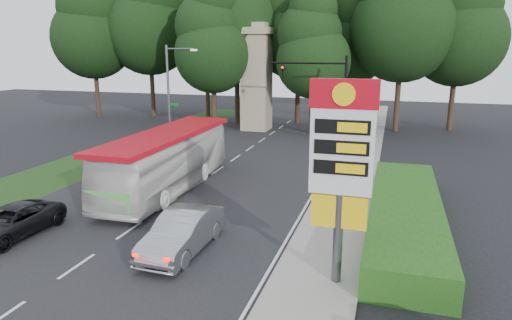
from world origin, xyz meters
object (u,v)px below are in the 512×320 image
(gas_station_pylon, at_px, (342,156))
(monument, at_px, (256,77))
(suv_charcoal, at_px, (11,222))
(transit_bus, at_px, (167,161))
(sedan_silver, at_px, (183,232))
(streetlight_signs, at_px, (171,89))
(traffic_signal_mast, at_px, (328,88))

(gas_station_pylon, bearing_deg, monument, 111.80)
(monument, bearing_deg, gas_station_pylon, -68.20)
(suv_charcoal, bearing_deg, transit_bus, 69.47)
(gas_station_pylon, distance_m, sedan_silver, 7.13)
(streetlight_signs, relative_size, transit_bus, 0.68)
(traffic_signal_mast, height_order, monument, monument)
(monument, relative_size, suv_charcoal, 2.16)
(gas_station_pylon, xyz_separation_m, transit_bus, (-10.36, 7.92, -2.81))
(traffic_signal_mast, bearing_deg, suv_charcoal, -114.70)
(gas_station_pylon, xyz_separation_m, traffic_signal_mast, (-3.52, 22.00, 0.22))
(gas_station_pylon, relative_size, streetlight_signs, 0.86)
(monument, bearing_deg, streetlight_signs, -121.97)
(monument, relative_size, sedan_silver, 2.08)
(gas_station_pylon, bearing_deg, streetlight_signs, 128.96)
(transit_bus, relative_size, suv_charcoal, 2.52)
(gas_station_pylon, relative_size, sedan_silver, 1.42)
(streetlight_signs, xyz_separation_m, sedan_silver, (10.13, -19.18, -3.65))
(transit_bus, relative_size, sedan_silver, 2.44)
(sedan_silver, bearing_deg, transit_bus, 122.42)
(gas_station_pylon, distance_m, monument, 30.17)
(traffic_signal_mast, bearing_deg, transit_bus, -115.89)
(traffic_signal_mast, relative_size, suv_charcoal, 1.55)
(streetlight_signs, height_order, suv_charcoal, streetlight_signs)
(monument, bearing_deg, sedan_silver, -79.29)
(streetlight_signs, xyz_separation_m, suv_charcoal, (2.58, -19.95, -3.79))
(transit_bus, bearing_deg, suv_charcoal, -114.16)
(streetlight_signs, relative_size, sedan_silver, 1.66)
(traffic_signal_mast, xyz_separation_m, suv_charcoal, (-10.09, -21.94, -4.03))
(gas_station_pylon, distance_m, transit_bus, 13.34)
(transit_bus, bearing_deg, gas_station_pylon, -39.06)
(traffic_signal_mast, xyz_separation_m, transit_bus, (-6.84, -14.09, -3.04))
(gas_station_pylon, distance_m, streetlight_signs, 25.74)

